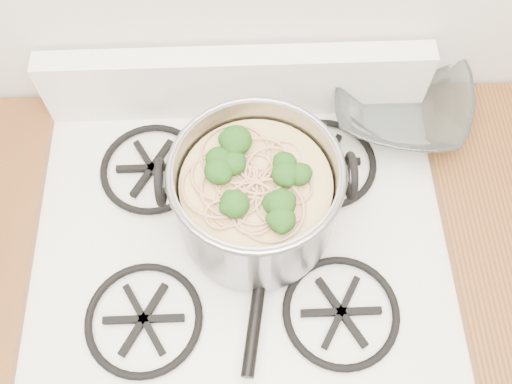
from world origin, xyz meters
name	(u,v)px	position (x,y,z in m)	size (l,w,h in m)	color
gas_range	(245,310)	(0.00, 1.26, 0.44)	(0.76, 0.66, 0.92)	white
counter_left	(46,313)	(-0.51, 1.26, 0.46)	(0.25, 0.65, 0.92)	silver
stock_pot	(256,197)	(0.03, 1.29, 1.01)	(0.32, 0.29, 0.19)	gray
spatula	(267,232)	(0.05, 1.26, 0.94)	(0.29, 0.31, 0.02)	black
glass_bowl	(399,107)	(0.33, 1.53, 0.94)	(0.11, 0.11, 0.03)	white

